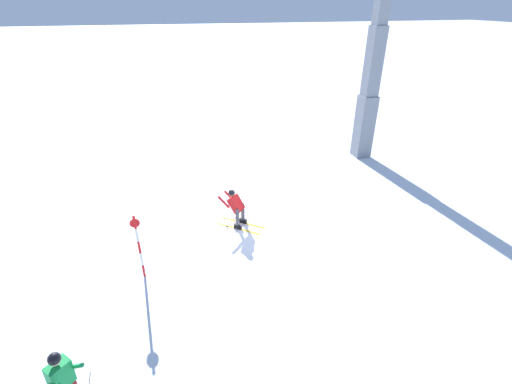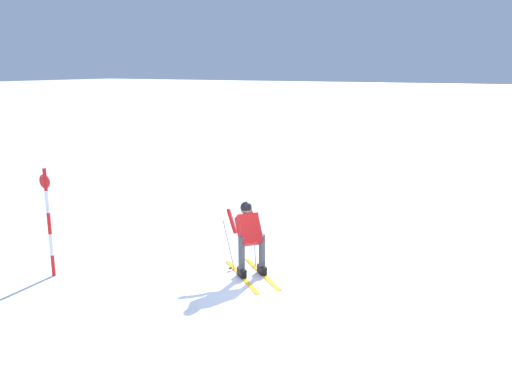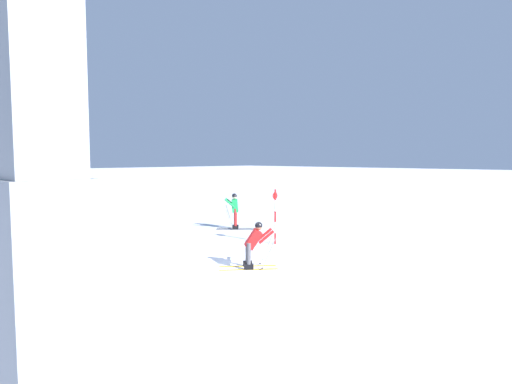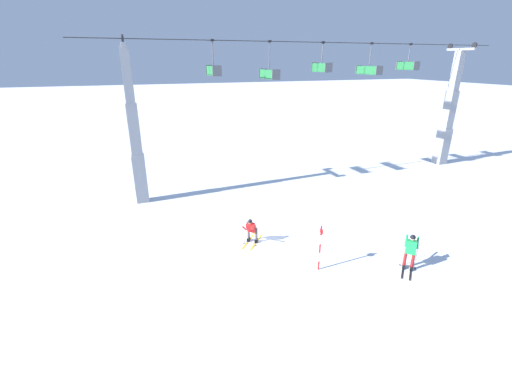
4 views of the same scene
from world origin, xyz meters
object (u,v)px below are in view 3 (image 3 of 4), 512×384
object	(u,v)px
skier_carving_main	(254,242)
lift_tower_near	(37,73)
trail_marker_pole	(275,215)
skier_distant_uphill	(235,208)

from	to	relation	value
skier_carving_main	lift_tower_near	world-z (taller)	lift_tower_near
skier_carving_main	lift_tower_near	distance (m)	9.83
lift_tower_near	trail_marker_pole	world-z (taller)	lift_tower_near
lift_tower_near	skier_carving_main	bearing A→B (deg)	-58.14
skier_carving_main	skier_distant_uphill	xyz separation A→B (m)	(5.83, -4.63, 0.17)
lift_tower_near	skier_distant_uphill	xyz separation A→B (m)	(10.71, -12.48, -3.19)
lift_tower_near	skier_distant_uphill	world-z (taller)	lift_tower_near
skier_carving_main	trail_marker_pole	world-z (taller)	trail_marker_pole
trail_marker_pole	skier_distant_uphill	bearing A→B (deg)	-19.61
trail_marker_pole	skier_distant_uphill	xyz separation A→B (m)	(3.80, -1.35, -0.17)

